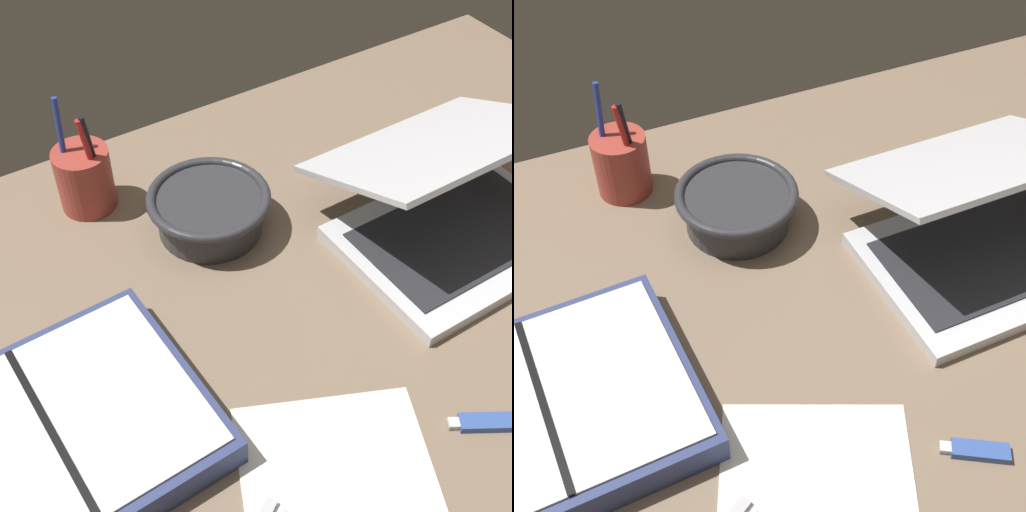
% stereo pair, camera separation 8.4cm
% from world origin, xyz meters
% --- Properties ---
extents(desk_top, '(1.40, 1.00, 0.02)m').
position_xyz_m(desk_top, '(0.00, 0.00, 0.01)').
color(desk_top, '#75604C').
rests_on(desk_top, ground).
extents(laptop, '(0.31, 0.29, 0.17)m').
position_xyz_m(laptop, '(0.24, 0.06, 0.07)').
color(laptop, silver).
rests_on(laptop, desk_top).
extents(bowl, '(0.17, 0.17, 0.06)m').
position_xyz_m(bowl, '(-0.03, 0.24, 0.05)').
color(bowl, '#2D2D33').
rests_on(bowl, desk_top).
extents(pen_cup, '(0.08, 0.08, 0.17)m').
position_xyz_m(pen_cup, '(-0.15, 0.37, 0.07)').
color(pen_cup, '#9E382D').
rests_on(pen_cup, desk_top).
extents(planner, '(0.32, 0.26, 0.04)m').
position_xyz_m(planner, '(-0.33, 0.03, 0.04)').
color(planner, navy).
rests_on(planner, desk_top).
extents(usb_drive, '(0.07, 0.05, 0.01)m').
position_xyz_m(usb_drive, '(0.07, -0.18, 0.02)').
color(usb_drive, '#33519E').
rests_on(usb_drive, desk_top).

